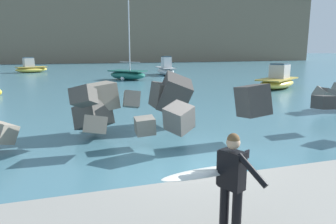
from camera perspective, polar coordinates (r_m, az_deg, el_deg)
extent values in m
plane|color=#42707F|center=(9.44, 3.79, -8.75)|extent=(400.00, 400.00, 0.00)
cube|color=#4C4944|center=(12.03, -13.44, -0.60)|extent=(1.54, 1.71, 1.40)
cube|color=#605B56|center=(9.83, 2.01, -1.08)|extent=(1.10, 1.18, 1.07)
cube|color=#3D3A38|center=(11.41, 15.16, 2.03)|extent=(1.04, 1.05, 1.25)
cube|color=#605B56|center=(18.44, 26.83, 2.65)|extent=(0.91, 0.77, 0.91)
cube|color=slate|center=(18.40, 26.37, 2.76)|extent=(0.95, 0.97, 0.98)
cube|color=gray|center=(9.91, -13.15, -2.31)|extent=(0.78, 0.90, 0.81)
cube|color=#3D3A38|center=(13.84, 26.44, 1.61)|extent=(0.71, 0.69, 0.58)
cube|color=slate|center=(11.83, -6.63, 2.30)|extent=(0.72, 0.89, 0.81)
cube|color=#3D3A38|center=(13.30, 1.11, 3.32)|extent=(1.83, 1.95, 1.94)
cube|color=gray|center=(12.35, -11.94, 2.86)|extent=(1.29, 1.38, 1.11)
cube|color=#4C4944|center=(10.91, -15.06, 2.75)|extent=(1.00, 1.14, 0.92)
cube|color=slate|center=(10.47, -4.22, -2.49)|extent=(0.69, 0.66, 0.64)
cube|color=#4C4944|center=(13.59, -0.04, 2.88)|extent=(1.47, 1.29, 1.27)
cylinder|color=black|center=(5.21, 12.33, -18.28)|extent=(0.15, 0.15, 0.90)
cylinder|color=black|center=(5.33, 10.16, -17.44)|extent=(0.15, 0.15, 0.90)
cube|color=black|center=(4.95, 11.57, -10.24)|extent=(0.35, 0.44, 0.60)
sphere|color=tan|center=(4.81, 11.77, -5.47)|extent=(0.21, 0.21, 0.21)
sphere|color=brown|center=(4.79, 11.80, -4.90)|extent=(0.19, 0.19, 0.19)
cylinder|color=black|center=(4.67, 15.02, -10.18)|extent=(0.29, 0.52, 0.41)
cylinder|color=black|center=(5.10, 9.29, -9.95)|extent=(0.09, 0.09, 0.56)
ellipsoid|color=white|center=(5.10, 7.92, -10.67)|extent=(2.06, 1.17, 0.37)
cube|color=black|center=(5.79, 14.16, -7.46)|extent=(0.12, 0.07, 0.16)
ellipsoid|color=#1E6656|center=(34.21, -7.34, 6.65)|extent=(4.51, 4.48, 0.99)
cube|color=#164C41|center=(34.17, -7.36, 7.41)|extent=(4.14, 4.12, 0.10)
cylinder|color=silver|center=(33.95, -7.06, 13.50)|extent=(0.12, 0.12, 7.15)
cylinder|color=silver|center=(33.95, -6.95, 8.99)|extent=(1.85, 1.81, 0.08)
ellipsoid|color=#EAC64C|center=(27.88, 19.20, 4.92)|extent=(5.40, 4.54, 0.85)
cube|color=#AF9539|center=(27.84, 19.25, 5.70)|extent=(4.97, 4.17, 0.10)
cube|color=#B7B2A8|center=(28.15, 19.61, 6.96)|extent=(1.97, 1.90, 1.12)
cube|color=#334C5B|center=(28.12, 19.69, 8.21)|extent=(1.77, 1.71, 0.12)
ellipsoid|color=white|center=(40.25, -0.45, 7.41)|extent=(1.86, 5.34, 0.96)
cube|color=#ACACAC|center=(40.22, -0.46, 8.03)|extent=(1.71, 4.92, 0.10)
cube|color=silver|center=(39.80, -0.31, 9.01)|extent=(1.05, 1.62, 1.32)
cube|color=#334C5B|center=(39.78, -0.31, 10.04)|extent=(0.94, 1.46, 0.12)
ellipsoid|color=#EAC64C|center=(48.67, -23.54, 7.07)|extent=(4.75, 3.49, 0.80)
cube|color=#AF9539|center=(48.65, -23.58, 7.49)|extent=(4.37, 3.21, 0.10)
cube|color=#B7B2A8|center=(48.54, -24.00, 8.21)|extent=(1.65, 1.65, 1.22)
cube|color=#334C5B|center=(48.52, -24.07, 9.00)|extent=(1.48, 1.49, 0.12)
sphere|color=silver|center=(33.47, -8.25, 6.05)|extent=(0.44, 0.44, 0.44)
cube|color=#756651|center=(98.95, -2.29, 14.47)|extent=(81.50, 37.27, 17.29)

